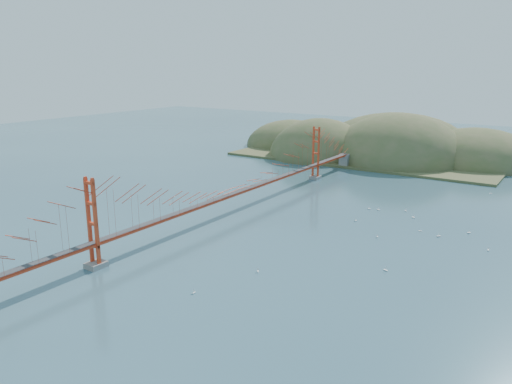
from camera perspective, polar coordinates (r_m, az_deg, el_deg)
The scene contains 17 objects.
ground at distance 87.24m, azimuth -2.30°, elevation -2.18°, with size 320.00×320.00×0.00m, color #315362.
bridge at distance 85.65m, azimuth -2.28°, elevation 2.35°, with size 2.20×94.40×12.00m.
far_headlands at distance 146.06m, azimuth 14.50°, elevation 4.16°, with size 84.00×58.00×25.00m.
sailboat_7 at distance 90.46m, azimuth 12.80°, elevation -1.83°, with size 0.63×0.57×0.71m.
sailboat_17 at distance 108.95m, azimuth 25.25°, elevation -0.12°, with size 0.55×0.53×0.62m.
sailboat_1 at distance 87.37m, azimuth 17.56°, elevation -2.73°, with size 0.71×0.71×0.75m.
sailboat_0 at distance 76.35m, azimuth 13.69°, elevation -4.95°, with size 0.41×0.49×0.57m.
sailboat_5 at distance 76.15m, azimuth 25.02°, elevation -5.99°, with size 0.42×0.50×0.59m.
sailboat_2 at distance 64.73m, azimuth 14.60°, elevation -8.57°, with size 0.63×0.60×0.71m.
sailboat_4 at distance 79.27m, azimuth 20.16°, elevation -4.70°, with size 0.67×0.67×0.71m.
sailboat_8 at distance 80.79m, azimuth 18.25°, elevation -4.20°, with size 0.48×0.40×0.57m.
sailboat_6 at distance 62.36m, azimuth 0.22°, elevation -9.00°, with size 0.57×0.57×0.61m.
sailboat_16 at distance 90.23m, azimuth 13.84°, elevation -1.93°, with size 0.66×0.66×0.72m.
sailboat_10 at distance 57.40m, azimuth -7.11°, elevation -11.29°, with size 0.42×0.52×0.61m.
sailboat_15 at distance 90.82m, azimuth 16.74°, elevation -2.03°, with size 0.58×0.58×0.61m.
sailboat_14 at distance 83.25m, azimuth 11.31°, elevation -3.18°, with size 0.54×0.54×0.60m.
sailboat_9 at distance 82.55m, azimuth 23.16°, elevation -4.24°, with size 0.67×0.67×0.71m.
Camera 1 is at (49.40, -67.43, 24.97)m, focal length 35.00 mm.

